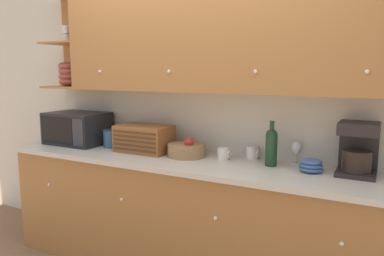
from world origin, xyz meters
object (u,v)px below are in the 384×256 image
object	(u,v)px
mug	(224,154)
mug_blue_second	(252,153)
wine_bottle	(271,146)
fruit_basket	(187,150)
wine_glass	(296,148)
coffee_maker	(358,149)
bread_box	(144,139)
bowl_stack_on_counter	(311,165)
storage_canister	(111,138)
microwave	(77,128)

from	to	relation	value
mug	mug_blue_second	xyz separation A→B (m)	(0.19, 0.12, 0.00)
wine_bottle	fruit_basket	bearing A→B (deg)	-178.05
wine_glass	coffee_maker	size ratio (longest dim) A/B	0.49
wine_bottle	mug_blue_second	bearing A→B (deg)	143.86
bread_box	mug	world-z (taller)	bread_box
bread_box	coffee_maker	xyz separation A→B (m)	(1.65, 0.08, 0.06)
fruit_basket	wine_glass	distance (m)	0.85
bowl_stack_on_counter	coffee_maker	distance (m)	0.32
mug	coffee_maker	bearing A→B (deg)	1.27
fruit_basket	mug	distance (m)	0.31
mug_blue_second	bowl_stack_on_counter	distance (m)	0.51
mug	mug_blue_second	bearing A→B (deg)	32.08
mug	mug_blue_second	size ratio (longest dim) A/B	1.00
wine_bottle	bowl_stack_on_counter	size ratio (longest dim) A/B	2.02
storage_canister	fruit_basket	world-z (taller)	fruit_basket
storage_canister	coffee_maker	xyz separation A→B (m)	(2.03, 0.06, 0.09)
bowl_stack_on_counter	microwave	bearing A→B (deg)	-179.88
mug_blue_second	bowl_stack_on_counter	xyz separation A→B (m)	(0.48, -0.17, -0.01)
storage_canister	mug	size ratio (longest dim) A/B	1.58
microwave	wine_glass	bearing A→B (deg)	5.23
storage_canister	wine_glass	world-z (taller)	wine_glass
bread_box	wine_glass	distance (m)	1.24
mug_blue_second	mug	bearing A→B (deg)	-147.92
bread_box	fruit_basket	bearing A→B (deg)	2.28
wine_glass	bowl_stack_on_counter	world-z (taller)	wine_glass
bowl_stack_on_counter	coffee_maker	size ratio (longest dim) A/B	0.46
mug_blue_second	wine_glass	world-z (taller)	wine_glass
fruit_basket	coffee_maker	bearing A→B (deg)	2.87
microwave	bread_box	distance (m)	0.76
bread_box	mug	distance (m)	0.71
wine_glass	bowl_stack_on_counter	bearing A→B (deg)	-50.65
coffee_maker	bread_box	bearing A→B (deg)	-177.28
mug	bowl_stack_on_counter	distance (m)	0.67
fruit_basket	mug_blue_second	distance (m)	0.52
mug	wine_glass	distance (m)	0.54
fruit_basket	bread_box	bearing A→B (deg)	-177.72
fruit_basket	wine_bottle	size ratio (longest dim) A/B	0.93
coffee_maker	mug_blue_second	bearing A→B (deg)	172.54
bread_box	storage_canister	bearing A→B (deg)	177.03
microwave	mug_blue_second	world-z (taller)	microwave
bread_box	mug_blue_second	world-z (taller)	bread_box
fruit_basket	wine_bottle	bearing A→B (deg)	1.95
mug_blue_second	wine_glass	size ratio (longest dim) A/B	0.59
bread_box	wine_bottle	xyz separation A→B (m)	(1.09, 0.04, 0.04)
storage_canister	fruit_basket	distance (m)	0.78
wine_bottle	wine_glass	bearing A→B (deg)	45.05
microwave	mug	bearing A→B (deg)	2.26
bread_box	wine_bottle	size ratio (longest dim) A/B	1.39
wine_bottle	coffee_maker	distance (m)	0.57
wine_glass	coffee_maker	distance (m)	0.44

